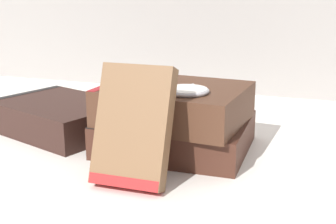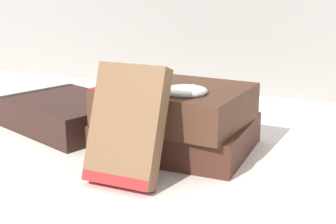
# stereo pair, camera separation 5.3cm
# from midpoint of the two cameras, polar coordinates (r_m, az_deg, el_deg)

# --- Properties ---
(ground_plane) EXTENTS (3.00, 3.00, 0.00)m
(ground_plane) POSITION_cam_midpoint_polar(r_m,az_deg,el_deg) (0.65, -5.96, -4.81)
(ground_plane) COLOR white
(book_flat_bottom) EXTENTS (0.20, 0.16, 0.04)m
(book_flat_bottom) POSITION_cam_midpoint_polar(r_m,az_deg,el_deg) (0.66, -1.74, -2.64)
(book_flat_bottom) COLOR #422319
(book_flat_bottom) RESTS_ON ground_plane
(book_flat_top) EXTENTS (0.20, 0.16, 0.05)m
(book_flat_top) POSITION_cam_midpoint_polar(r_m,az_deg,el_deg) (0.63, -1.97, 1.04)
(book_flat_top) COLOR #4C2D1E
(book_flat_top) RESTS_ON book_flat_bottom
(book_side_left) EXTENTS (0.23, 0.20, 0.05)m
(book_side_left) POSITION_cam_midpoint_polar(r_m,az_deg,el_deg) (0.76, -15.14, -0.47)
(book_side_left) COLOR #331E19
(book_side_left) RESTS_ON ground_plane
(book_leaning_front) EXTENTS (0.09, 0.07, 0.14)m
(book_leaning_front) POSITION_cam_midpoint_polar(r_m,az_deg,el_deg) (0.53, -7.11, -2.30)
(book_leaning_front) COLOR brown
(book_leaning_front) RESTS_ON ground_plane
(pocket_watch) EXTENTS (0.06, 0.06, 0.01)m
(pocket_watch) POSITION_cam_midpoint_polar(r_m,az_deg,el_deg) (0.59, -0.28, 2.60)
(pocket_watch) COLOR white
(pocket_watch) RESTS_ON book_flat_top
(reading_glasses) EXTENTS (0.11, 0.05, 0.00)m
(reading_glasses) POSITION_cam_midpoint_polar(r_m,az_deg,el_deg) (0.84, -2.45, 0.03)
(reading_glasses) COLOR black
(reading_glasses) RESTS_ON ground_plane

